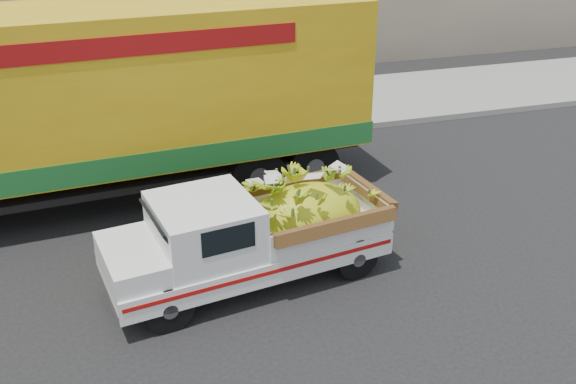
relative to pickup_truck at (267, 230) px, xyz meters
name	(u,v)px	position (x,y,z in m)	size (l,w,h in m)	color
ground	(153,290)	(-1.85, 0.11, -0.83)	(100.00, 100.00, 0.00)	black
curb	(123,152)	(-1.85, 5.91, -0.76)	(60.00, 0.25, 0.15)	gray
sidewalk	(117,123)	(-1.85, 8.01, -0.76)	(60.00, 4.00, 0.14)	gray
pickup_truck	(267,230)	(0.00, 0.00, 0.00)	(4.61, 2.25, 1.55)	black
semi_trailer	(58,104)	(-2.99, 3.46, 1.29)	(12.04, 3.36, 3.80)	black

